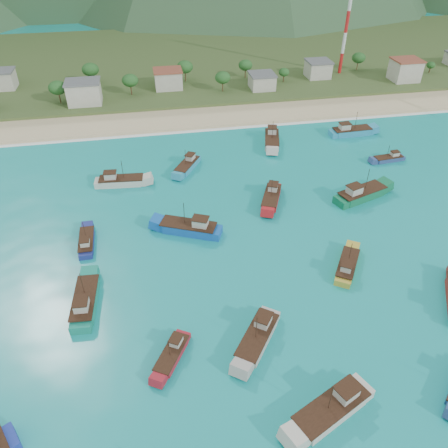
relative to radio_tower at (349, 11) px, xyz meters
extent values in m
plane|color=#0C8E83|center=(-60.62, -108.00, -23.60)|extent=(600.00, 600.00, 0.00)
cube|color=beige|center=(-60.62, -29.00, -23.60)|extent=(400.00, 18.00, 1.20)
cube|color=#385123|center=(-60.62, 32.00, -23.60)|extent=(400.00, 110.00, 2.40)
cube|color=white|center=(-60.62, -38.50, -23.60)|extent=(400.00, 2.50, 0.08)
cube|color=beige|center=(-123.19, 5.56, -19.07)|extent=(7.23, 7.90, 5.86)
cube|color=beige|center=(-94.35, -14.31, -18.57)|extent=(10.49, 8.14, 6.86)
cube|color=beige|center=(-66.33, -4.96, -18.99)|extent=(9.33, 7.78, 6.03)
cube|color=beige|center=(-33.92, -11.20, -19.63)|extent=(8.20, 8.27, 4.75)
cube|color=beige|center=(-10.20, -3.08, -19.21)|extent=(8.29, 8.00, 5.59)
cube|color=beige|center=(19.82, -12.41, -18.43)|extent=(9.40, 8.36, 7.15)
cylinder|color=red|center=(0.00, 0.00, -18.34)|extent=(1.20, 1.20, 7.33)
cylinder|color=white|center=(0.00, 0.00, -11.00)|extent=(1.20, 1.20, 7.33)
cylinder|color=red|center=(0.00, 0.00, -3.67)|extent=(1.20, 1.20, 7.33)
cube|color=maroon|center=(-75.29, -117.86, -23.23)|extent=(6.50, 8.63, 1.55)
cube|color=beige|center=(-74.40, -116.36, -21.82)|extent=(2.33, 2.46, 1.26)
cylinder|color=#382114|center=(-75.53, -118.28, -20.70)|extent=(0.12, 0.12, 3.49)
cube|color=red|center=(-49.18, -79.45, -23.00)|extent=(7.41, 11.44, 2.01)
cube|color=beige|center=(-48.27, -77.37, -21.18)|extent=(2.86, 3.11, 1.63)
cylinder|color=#382114|center=(-49.43, -80.02, -19.73)|extent=(0.12, 0.12, 4.52)
cube|color=#137F68|center=(-88.73, -104.49, -22.91)|extent=(4.33, 12.21, 2.18)
cube|color=beige|center=(-88.90, -106.94, -20.93)|extent=(2.37, 2.87, 1.77)
cylinder|color=#382114|center=(-88.69, -103.81, -19.36)|extent=(0.12, 0.12, 4.91)
cube|color=gold|center=(-41.27, -103.98, -23.08)|extent=(8.04, 10.13, 1.84)
cube|color=beige|center=(-42.40, -105.72, -21.41)|extent=(2.81, 2.94, 1.50)
cylinder|color=#382114|center=(-40.95, -103.50, -20.08)|extent=(0.12, 0.12, 4.15)
cube|color=teal|center=(-66.37, -61.02, -23.05)|extent=(8.05, 10.52, 1.90)
cube|color=beige|center=(-65.26, -59.19, -21.33)|extent=(2.86, 3.02, 1.54)
cylinder|color=#382114|center=(-66.68, -61.53, -19.97)|extent=(0.12, 0.12, 4.27)
cube|color=navy|center=(-89.66, -87.71, -23.17)|extent=(2.88, 9.23, 1.67)
cube|color=beige|center=(-89.63, -89.58, -21.66)|extent=(1.72, 2.12, 1.36)
cylinder|color=#382114|center=(-89.67, -87.19, -20.46)|extent=(0.12, 0.12, 3.76)
cube|color=beige|center=(-82.84, -65.75, -22.93)|extent=(11.99, 4.44, 2.14)
cube|color=beige|center=(-85.24, -65.55, -21.00)|extent=(2.84, 2.37, 1.73)
cylinder|color=#382114|center=(-82.18, -65.81, -19.46)|extent=(0.12, 0.12, 4.80)
cube|color=#AEA69E|center=(-61.94, -117.36, -22.95)|extent=(9.56, 11.34, 2.10)
cube|color=beige|center=(-60.54, -115.45, -21.05)|extent=(3.26, 3.37, 1.71)
cylinder|color=#382114|center=(-62.32, -117.89, -19.54)|extent=(0.12, 0.12, 4.72)
cube|color=navy|center=(-13.65, -66.42, -23.23)|extent=(8.68, 3.29, 1.54)
cube|color=beige|center=(-11.92, -66.25, -21.83)|extent=(2.06, 1.73, 1.25)
cylinder|color=#382114|center=(-14.13, -66.46, -20.73)|extent=(0.12, 0.12, 3.47)
cube|color=beige|center=(-55.16, -130.74, -22.85)|extent=(13.05, 8.60, 2.30)
cube|color=beige|center=(-52.80, -129.68, -20.77)|extent=(3.57, 3.29, 1.87)
cylinder|color=#382114|center=(-55.81, -131.03, -19.12)|extent=(0.12, 0.12, 5.17)
cube|color=beige|center=(-41.15, -51.03, -22.85)|extent=(6.86, 13.17, 2.30)
cube|color=beige|center=(-40.49, -48.53, -20.77)|extent=(2.98, 3.37, 1.87)
cylinder|color=#382114|center=(-41.34, -51.73, -19.12)|extent=(0.12, 0.12, 5.17)
cube|color=teal|center=(-16.55, -49.69, -22.87)|extent=(12.62, 4.10, 2.27)
cube|color=beige|center=(-19.11, -49.78, -20.80)|extent=(2.92, 2.38, 1.85)
cylinder|color=#382114|center=(-15.84, -49.67, -19.17)|extent=(0.12, 0.12, 5.12)
cube|color=#0F6942|center=(-28.26, -81.88, -22.79)|extent=(13.88, 8.07, 2.42)
cube|color=beige|center=(-30.83, -82.77, -20.59)|extent=(3.66, 3.30, 1.97)
cylinder|color=#382114|center=(-27.54, -81.63, -18.85)|extent=(0.12, 0.12, 5.45)
cube|color=#1253AF|center=(-69.12, -87.41, -22.83)|extent=(13.30, 8.72, 2.34)
cube|color=beige|center=(-66.71, -88.48, -20.71)|extent=(3.63, 3.34, 1.90)
cylinder|color=#382114|center=(-69.78, -87.11, -19.03)|extent=(0.12, 0.12, 5.26)
camera|label=1|loc=(-74.96, -159.35, 32.10)|focal=35.00mm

